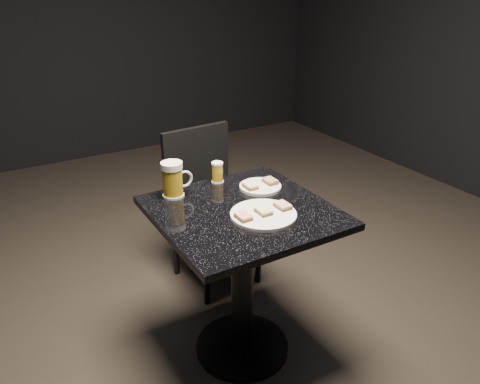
{
  "coord_description": "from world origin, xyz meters",
  "views": [
    {
      "loc": [
        -0.88,
        -1.48,
        1.63
      ],
      "look_at": [
        0.0,
        0.02,
        0.82
      ],
      "focal_mm": 35.0,
      "sensor_mm": 36.0,
      "label": 1
    }
  ],
  "objects_px": {
    "plate_small": "(260,187)",
    "chair": "(208,197)",
    "table": "(242,259)",
    "beer_tumbler": "(217,172)",
    "plate_large": "(263,215)",
    "beer_mug": "(173,179)"
  },
  "relations": [
    {
      "from": "plate_small",
      "to": "chair",
      "type": "bearing_deg",
      "value": 91.57
    },
    {
      "from": "table",
      "to": "chair",
      "type": "bearing_deg",
      "value": 75.86
    },
    {
      "from": "table",
      "to": "beer_tumbler",
      "type": "height_order",
      "value": "beer_tumbler"
    },
    {
      "from": "table",
      "to": "beer_tumbler",
      "type": "xyz_separation_m",
      "value": [
        0.04,
        0.3,
        0.29
      ]
    },
    {
      "from": "plate_small",
      "to": "chair",
      "type": "height_order",
      "value": "chair"
    },
    {
      "from": "plate_large",
      "to": "plate_small",
      "type": "height_order",
      "value": "same"
    },
    {
      "from": "chair",
      "to": "table",
      "type": "bearing_deg",
      "value": -104.14
    },
    {
      "from": "plate_large",
      "to": "beer_tumbler",
      "type": "height_order",
      "value": "beer_tumbler"
    },
    {
      "from": "plate_large",
      "to": "beer_mug",
      "type": "height_order",
      "value": "beer_mug"
    },
    {
      "from": "table",
      "to": "beer_mug",
      "type": "distance_m",
      "value": 0.46
    },
    {
      "from": "table",
      "to": "beer_tumbler",
      "type": "bearing_deg",
      "value": 81.88
    },
    {
      "from": "plate_large",
      "to": "beer_tumbler",
      "type": "xyz_separation_m",
      "value": [
        0.0,
        0.4,
        0.04
      ]
    },
    {
      "from": "table",
      "to": "beer_mug",
      "type": "bearing_deg",
      "value": 126.65
    },
    {
      "from": "plate_large",
      "to": "plate_small",
      "type": "xyz_separation_m",
      "value": [
        0.14,
        0.23,
        0.0
      ]
    },
    {
      "from": "chair",
      "to": "beer_tumbler",
      "type": "bearing_deg",
      "value": -109.08
    },
    {
      "from": "plate_large",
      "to": "beer_mug",
      "type": "xyz_separation_m",
      "value": [
        -0.23,
        0.36,
        0.07
      ]
    },
    {
      "from": "beer_mug",
      "to": "chair",
      "type": "height_order",
      "value": "beer_mug"
    },
    {
      "from": "plate_large",
      "to": "beer_mug",
      "type": "relative_size",
      "value": 1.69
    },
    {
      "from": "table",
      "to": "plate_large",
      "type": "bearing_deg",
      "value": -67.18
    },
    {
      "from": "plate_large",
      "to": "beer_mug",
      "type": "bearing_deg",
      "value": 123.29
    },
    {
      "from": "plate_small",
      "to": "chair",
      "type": "relative_size",
      "value": 0.22
    },
    {
      "from": "plate_small",
      "to": "beer_mug",
      "type": "bearing_deg",
      "value": 161.86
    }
  ]
}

